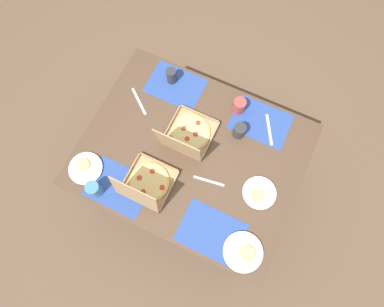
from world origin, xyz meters
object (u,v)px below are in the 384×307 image
object	(u,v)px
cup_spare	(171,76)
cup_clear_right	(94,189)
pizza_box_corner_left	(188,135)
plate_far_left	(259,193)
pizza_box_edge_far	(146,185)
plate_far_right	(85,168)
cup_dark	(239,131)
cup_red	(239,106)
plate_near_right	(243,252)

from	to	relation	value
cup_spare	cup_clear_right	distance (m)	0.85
pizza_box_corner_left	cup_spare	world-z (taller)	pizza_box_corner_left
pizza_box_corner_left	plate_far_left	xyz separation A→B (m)	(-0.52, 0.13, -0.04)
pizza_box_edge_far	plate_far_right	size ratio (longest dim) A/B	1.50
pizza_box_corner_left	cup_spare	distance (m)	0.42
cup_dark	cup_red	size ratio (longest dim) A/B	0.96
plate_far_left	cup_spare	xyz separation A→B (m)	(0.80, -0.46, 0.05)
plate_near_right	plate_far_right	xyz separation A→B (m)	(1.04, -0.04, 0.00)
plate_far_left	cup_spare	size ratio (longest dim) A/B	1.82
pizza_box_edge_far	plate_near_right	world-z (taller)	pizza_box_edge_far
plate_near_right	cup_dark	world-z (taller)	cup_dark
cup_spare	pizza_box_edge_far	bearing A→B (deg)	105.18
cup_dark	pizza_box_corner_left	bearing A→B (deg)	31.05
plate_far_left	cup_red	world-z (taller)	cup_red
plate_near_right	cup_red	distance (m)	0.87
pizza_box_edge_far	cup_spare	xyz separation A→B (m)	(0.19, -0.70, 0.01)
plate_far_right	cup_spare	bearing A→B (deg)	-104.45
plate_near_right	plate_far_right	size ratio (longest dim) A/B	1.10
cup_clear_right	plate_near_right	bearing A→B (deg)	-176.65
cup_dark	cup_clear_right	world-z (taller)	cup_clear_right
pizza_box_corner_left	cup_clear_right	bearing A→B (deg)	57.31
pizza_box_corner_left	plate_far_left	distance (m)	0.54
pizza_box_corner_left	cup_red	distance (m)	0.37
pizza_box_corner_left	plate_far_left	bearing A→B (deg)	165.69
plate_far_left	cup_red	distance (m)	0.55
pizza_box_edge_far	cup_dark	bearing A→B (deg)	-123.12
plate_near_right	cup_red	xyz separation A→B (m)	(0.37, -0.79, 0.04)
cup_red	pizza_box_corner_left	bearing A→B (deg)	57.19
pizza_box_corner_left	cup_spare	xyz separation A→B (m)	(0.27, -0.32, 0.01)
cup_dark	cup_clear_right	xyz separation A→B (m)	(0.61, 0.69, 0.00)
pizza_box_corner_left	cup_dark	distance (m)	0.31
plate_far_right	pizza_box_edge_far	bearing A→B (deg)	-171.09
plate_far_left	cup_dark	bearing A→B (deg)	-49.09
plate_near_right	plate_far_left	xyz separation A→B (m)	(0.04, -0.34, 0.00)
pizza_box_edge_far	plate_near_right	size ratio (longest dim) A/B	1.37
plate_far_left	cup_clear_right	world-z (taller)	cup_clear_right
pizza_box_edge_far	plate_far_right	distance (m)	0.39
plate_near_right	cup_spare	size ratio (longest dim) A/B	2.04
cup_dark	cup_clear_right	size ratio (longest dim) A/B	0.92
pizza_box_edge_far	cup_red	xyz separation A→B (m)	(-0.29, -0.69, 0.01)
plate_near_right	plate_far_left	distance (m)	0.34
plate_far_right	cup_spare	distance (m)	0.79
plate_near_right	cup_clear_right	xyz separation A→B (m)	(0.91, 0.05, 0.05)
plate_near_right	cup_red	world-z (taller)	cup_red
pizza_box_corner_left	cup_dark	world-z (taller)	pizza_box_corner_left
cup_red	plate_far_right	bearing A→B (deg)	48.21
pizza_box_corner_left	pizza_box_edge_far	xyz separation A→B (m)	(0.08, 0.38, -0.00)
cup_spare	plate_far_left	bearing A→B (deg)	150.24
plate_far_left	cup_clear_right	size ratio (longest dim) A/B	1.81
cup_clear_right	plate_far_left	bearing A→B (deg)	-155.39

